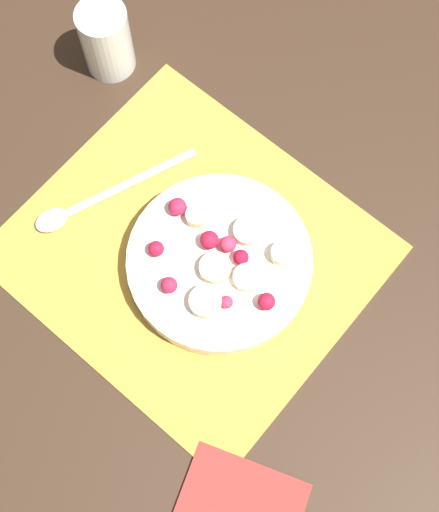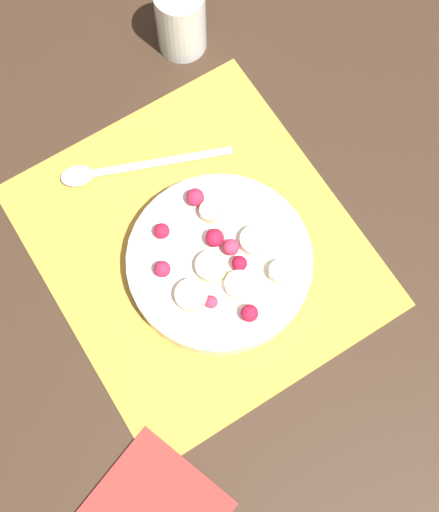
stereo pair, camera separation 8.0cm
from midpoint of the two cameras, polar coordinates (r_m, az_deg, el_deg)
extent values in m
plane|color=#382619|center=(0.85, 0.92, 0.41)|extent=(3.00, 3.00, 0.00)
cube|color=gold|center=(0.85, 0.92, 0.47)|extent=(0.39, 0.35, 0.01)
cylinder|color=silver|center=(0.82, 2.76, -0.92)|extent=(0.21, 0.21, 0.03)
torus|color=silver|center=(0.82, 2.79, -0.71)|extent=(0.21, 0.21, 0.01)
cylinder|color=white|center=(0.81, 2.80, -0.61)|extent=(0.19, 0.19, 0.00)
cylinder|color=#F4EAB7|center=(0.81, 5.63, 0.81)|extent=(0.05, 0.05, 0.01)
cylinder|color=#F4EAB7|center=(0.80, 4.43, -2.75)|extent=(0.04, 0.04, 0.01)
cylinder|color=beige|center=(0.80, 2.20, -1.26)|extent=(0.05, 0.05, 0.01)
cylinder|color=#F4EAB7|center=(0.80, 7.72, -1.71)|extent=(0.03, 0.03, 0.01)
cylinder|color=beige|center=(0.79, 0.61, -3.60)|extent=(0.04, 0.04, 0.01)
cylinder|color=beige|center=(0.82, 2.08, 3.16)|extent=(0.03, 0.03, 0.01)
sphere|color=#B21433|center=(0.80, 4.45, -1.01)|extent=(0.02, 0.02, 0.02)
sphere|color=#D12347|center=(0.79, -1.75, -1.48)|extent=(0.02, 0.02, 0.02)
sphere|color=red|center=(0.81, -1.86, 1.60)|extent=(0.02, 0.02, 0.02)
sphere|color=#DB3356|center=(0.80, 3.75, 0.30)|extent=(0.02, 0.02, 0.02)
sphere|color=red|center=(0.81, 2.43, 1.06)|extent=(0.02, 0.02, 0.02)
sphere|color=#DB3356|center=(0.79, 2.23, -4.13)|extent=(0.01, 0.01, 0.01)
sphere|color=red|center=(0.78, 5.50, -4.91)|extent=(0.02, 0.02, 0.02)
sphere|color=#D12347|center=(0.82, 0.80, 4.34)|extent=(0.02, 0.02, 0.02)
cube|color=silver|center=(0.88, -2.00, 7.17)|extent=(0.07, 0.17, 0.00)
ellipsoid|color=silver|center=(0.88, -8.82, 6.00)|extent=(0.04, 0.05, 0.01)
cylinder|color=white|center=(0.94, -0.58, 18.06)|extent=(0.06, 0.06, 0.10)
camera|label=1|loc=(0.04, -87.11, 8.37)|focal=50.00mm
camera|label=2|loc=(0.04, 92.89, -8.37)|focal=50.00mm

